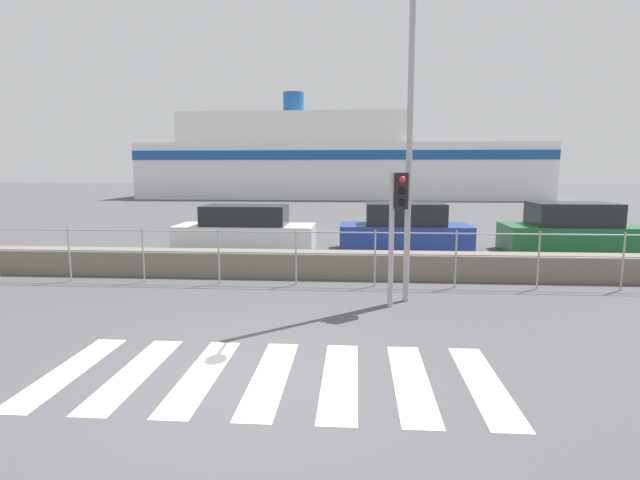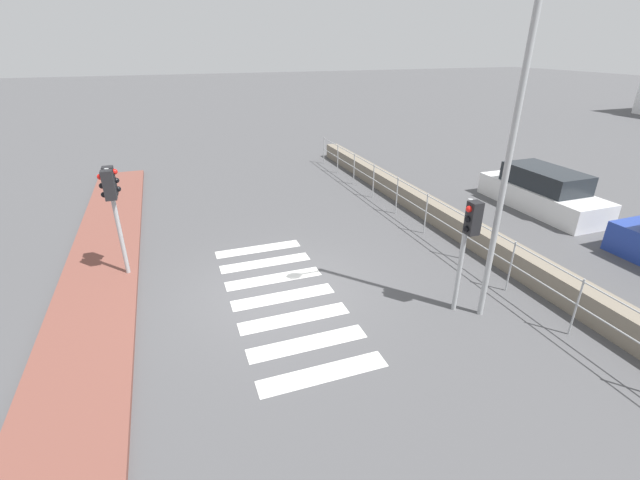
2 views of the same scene
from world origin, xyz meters
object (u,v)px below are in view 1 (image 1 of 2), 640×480
streetlamp (412,99)px  ferry_boat (331,163)px  traffic_light_far (398,209)px  parked_car_blue (405,230)px  parked_car_white (245,230)px  parked_car_green (571,231)px

streetlamp → ferry_boat: (-3.21, 34.62, -0.84)m
traffic_light_far → streetlamp: streetlamp is taller
ferry_boat → parked_car_blue: ferry_boat is taller
ferry_boat → parked_car_blue: size_ratio=8.34×
streetlamp → ferry_boat: ferry_boat is taller
streetlamp → parked_car_blue: streetlamp is taller
traffic_light_far → ferry_boat: size_ratio=0.07×
parked_car_white → parked_car_green: 10.46m
ferry_boat → parked_car_green: ferry_boat is taller
parked_car_white → parked_car_green: (10.46, 0.00, 0.06)m
parked_car_white → parked_car_green: size_ratio=1.10×
streetlamp → parked_car_blue: bearing=85.0°
parked_car_blue → parked_car_green: bearing=0.0°
traffic_light_far → streetlamp: bearing=48.6°
streetlamp → parked_car_green: 9.26m
parked_car_blue → ferry_boat: bearing=97.6°
traffic_light_far → parked_car_white: traffic_light_far is taller
parked_car_white → parked_car_blue: parked_car_blue is taller
parked_car_blue → streetlamp: bearing=-95.0°
parked_car_white → parked_car_blue: 5.24m
traffic_light_far → ferry_boat: (-2.98, 34.88, 1.21)m
ferry_boat → parked_car_blue: (3.78, -28.17, -2.45)m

